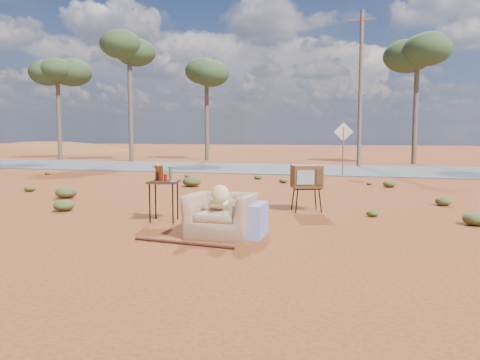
# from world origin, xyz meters

# --- Properties ---
(ground) EXTENTS (140.00, 140.00, 0.00)m
(ground) POSITION_xyz_m (0.00, 0.00, 0.00)
(ground) COLOR #9A461E
(ground) RESTS_ON ground
(highway) EXTENTS (140.00, 7.00, 0.04)m
(highway) POSITION_xyz_m (0.00, 15.00, 0.02)
(highway) COLOR #565659
(highway) RESTS_ON ground
(dirt_mound) EXTENTS (26.00, 18.00, 2.00)m
(dirt_mound) POSITION_xyz_m (-30.00, 34.00, 0.00)
(dirt_mound) COLOR brown
(dirt_mound) RESTS_ON ground
(armchair) EXTENTS (1.27, 0.82, 0.94)m
(armchair) POSITION_xyz_m (0.30, -0.31, 0.44)
(armchair) COLOR #957251
(armchair) RESTS_ON ground
(tv_unit) EXTENTS (0.77, 0.69, 1.02)m
(tv_unit) POSITION_xyz_m (1.25, 2.58, 0.76)
(tv_unit) COLOR black
(tv_unit) RESTS_ON ground
(side_table) EXTENTS (0.65, 0.65, 1.11)m
(side_table) POSITION_xyz_m (-1.30, 0.64, 0.82)
(side_table) COLOR #382014
(side_table) RESTS_ON ground
(rusty_bar) EXTENTS (1.72, 0.24, 0.05)m
(rusty_bar) POSITION_xyz_m (-0.15, -1.10, 0.02)
(rusty_bar) COLOR #481C13
(rusty_bar) RESTS_ON ground
(road_sign) EXTENTS (0.78, 0.06, 2.19)m
(road_sign) POSITION_xyz_m (1.50, 12.00, 1.50)
(road_sign) COLOR brown
(road_sign) RESTS_ON ground
(eucalyptus_far_left) EXTENTS (3.20, 3.20, 7.10)m
(eucalyptus_far_left) POSITION_xyz_m (-18.00, 20.00, 5.94)
(eucalyptus_far_left) COLOR brown
(eucalyptus_far_left) RESTS_ON ground
(eucalyptus_left) EXTENTS (3.20, 3.20, 8.10)m
(eucalyptus_left) POSITION_xyz_m (-12.00, 19.00, 6.92)
(eucalyptus_left) COLOR brown
(eucalyptus_left) RESTS_ON ground
(eucalyptus_near_left) EXTENTS (3.20, 3.20, 6.60)m
(eucalyptus_near_left) POSITION_xyz_m (-8.00, 22.00, 5.45)
(eucalyptus_near_left) COLOR brown
(eucalyptus_near_left) RESTS_ON ground
(eucalyptus_center) EXTENTS (3.20, 3.20, 7.60)m
(eucalyptus_center) POSITION_xyz_m (5.00, 21.00, 6.43)
(eucalyptus_center) COLOR brown
(eucalyptus_center) RESTS_ON ground
(utility_pole_center) EXTENTS (1.40, 0.20, 8.00)m
(utility_pole_center) POSITION_xyz_m (2.00, 17.50, 4.15)
(utility_pole_center) COLOR brown
(utility_pole_center) RESTS_ON ground
(scrub_patch) EXTENTS (17.49, 8.07, 0.33)m
(scrub_patch) POSITION_xyz_m (-0.82, 4.41, 0.14)
(scrub_patch) COLOR #505927
(scrub_patch) RESTS_ON ground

